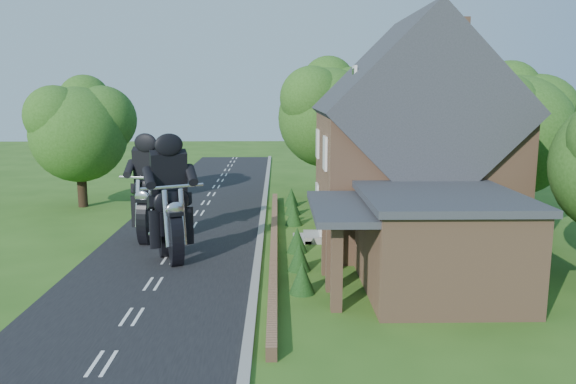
{
  "coord_description": "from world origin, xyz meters",
  "views": [
    {
      "loc": [
        4.48,
        -19.3,
        6.78
      ],
      "look_at": [
        4.89,
        3.07,
        2.8
      ],
      "focal_mm": 35.0,
      "sensor_mm": 36.0,
      "label": 1
    }
  ],
  "objects_px": {
    "annex": "(435,241)",
    "motorcycle_lead": "(171,243)",
    "garden_wall": "(274,242)",
    "motorcycle_follow": "(151,226)",
    "house": "(410,147)"
  },
  "relations": [
    {
      "from": "annex",
      "to": "motorcycle_lead",
      "type": "height_order",
      "value": "annex"
    },
    {
      "from": "garden_wall",
      "to": "motorcycle_follow",
      "type": "bearing_deg",
      "value": 170.83
    },
    {
      "from": "garden_wall",
      "to": "annex",
      "type": "xyz_separation_m",
      "value": [
        5.57,
        -5.8,
        1.57
      ]
    },
    {
      "from": "motorcycle_follow",
      "to": "house",
      "type": "bearing_deg",
      "value": -166.97
    },
    {
      "from": "garden_wall",
      "to": "motorcycle_follow",
      "type": "distance_m",
      "value": 5.77
    },
    {
      "from": "annex",
      "to": "motorcycle_follow",
      "type": "bearing_deg",
      "value": 149.14
    },
    {
      "from": "garden_wall",
      "to": "motorcycle_lead",
      "type": "distance_m",
      "value": 4.77
    },
    {
      "from": "garden_wall",
      "to": "house",
      "type": "height_order",
      "value": "house"
    },
    {
      "from": "house",
      "to": "annex",
      "type": "xyz_separation_m",
      "value": [
        -0.62,
        -6.8,
        -2.58
      ]
    },
    {
      "from": "garden_wall",
      "to": "house",
      "type": "xyz_separation_m",
      "value": [
        6.19,
        1.0,
        4.14
      ]
    },
    {
      "from": "annex",
      "to": "motorcycle_lead",
      "type": "relative_size",
      "value": 4.21
    },
    {
      "from": "motorcycle_follow",
      "to": "garden_wall",
      "type": "bearing_deg",
      "value": -176.55
    },
    {
      "from": "motorcycle_lead",
      "to": "motorcycle_follow",
      "type": "xyz_separation_m",
      "value": [
        -1.54,
        3.22,
        -0.03
      ]
    },
    {
      "from": "motorcycle_follow",
      "to": "motorcycle_lead",
      "type": "bearing_deg",
      "value": 128.15
    },
    {
      "from": "motorcycle_lead",
      "to": "motorcycle_follow",
      "type": "height_order",
      "value": "motorcycle_lead"
    }
  ]
}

